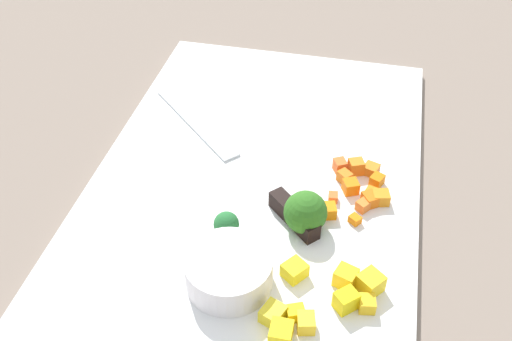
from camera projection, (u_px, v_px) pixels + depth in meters
The scene contains 28 objects.
ground_plane at pixel (256, 185), 0.66m from camera, with size 4.00×4.00×0.00m, color gray.
cutting_board at pixel (256, 181), 0.66m from camera, with size 0.55×0.36×0.01m, color white.
prep_bowl at pixel (229, 271), 0.54m from camera, with size 0.08×0.08×0.03m, color white.
chef_knife at pixel (256, 179), 0.64m from camera, with size 0.24×0.25×0.02m.
carrot_dice_0 at pixel (327, 211), 0.61m from camera, with size 0.02×0.02×0.01m, color orange.
carrot_dice_1 at pixel (356, 167), 0.66m from camera, with size 0.01×0.02×0.02m, color orange.
carrot_dice_2 at pixel (345, 177), 0.65m from camera, with size 0.01×0.01×0.01m, color orange.
carrot_dice_3 at pixel (355, 220), 0.60m from camera, with size 0.01×0.01×0.01m, color orange.
carrot_dice_4 at pixel (333, 197), 0.63m from camera, with size 0.01×0.01×0.01m, color orange.
carrot_dice_5 at pixel (370, 199), 0.62m from camera, with size 0.01×0.02×0.01m, color orange.
carrot_dice_6 at pixel (371, 192), 0.63m from camera, with size 0.01×0.01×0.01m, color orange.
carrot_dice_7 at pixel (377, 180), 0.64m from camera, with size 0.01×0.01×0.01m, color orange.
carrot_dice_8 at pixel (371, 170), 0.66m from camera, with size 0.02×0.02×0.01m, color orange.
carrot_dice_9 at pixel (351, 185), 0.64m from camera, with size 0.02×0.02×0.01m, color orange.
carrot_dice_10 at pixel (381, 198), 0.62m from camera, with size 0.02×0.02×0.01m, color orange.
carrot_dice_11 at pixel (340, 166), 0.66m from camera, with size 0.01×0.01×0.01m, color orange.
carrot_dice_12 at pixel (363, 206), 0.61m from camera, with size 0.01×0.01×0.01m, color orange.
pepper_dice_0 at pixel (273, 314), 0.51m from camera, with size 0.02×0.02×0.01m, color yellow.
pepper_dice_1 at pixel (295, 313), 0.51m from camera, with size 0.02×0.01×0.01m, color yellow.
pepper_dice_2 at pixel (295, 270), 0.55m from camera, with size 0.02×0.02×0.01m, color yellow.
pepper_dice_3 at pixel (306, 323), 0.51m from camera, with size 0.02×0.02×0.01m, color yellow.
pepper_dice_4 at pixel (281, 333), 0.50m from camera, with size 0.02×0.02×0.02m, color yellow.
pepper_dice_5 at pixel (346, 301), 0.52m from camera, with size 0.02×0.02×0.02m, color yellow.
pepper_dice_6 at pixel (346, 277), 0.54m from camera, with size 0.02×0.02×0.02m, color yellow.
pepper_dice_7 at pixel (370, 283), 0.53m from camera, with size 0.02×0.02×0.02m, color yellow.
pepper_dice_8 at pixel (367, 304), 0.52m from camera, with size 0.01×0.01×0.01m, color yellow.
broccoli_floret_0 at pixel (226, 225), 0.57m from camera, with size 0.03×0.03×0.04m.
broccoli_floret_1 at pixel (305, 213), 0.59m from camera, with size 0.04×0.04×0.04m.
Camera 1 is at (0.48, 0.11, 0.45)m, focal length 41.40 mm.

